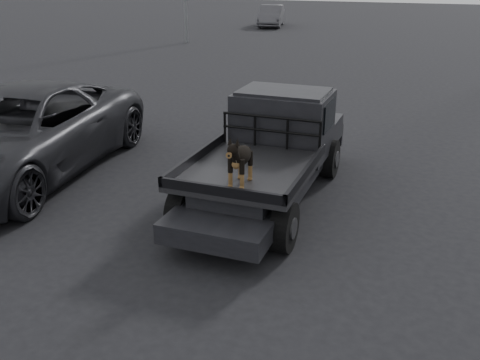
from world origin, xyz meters
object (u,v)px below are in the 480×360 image
at_px(parked_suv, 19,133).
at_px(distant_car_a, 271,16).
at_px(dog, 241,160).
at_px(flatbed_ute, 267,175).

xyz_separation_m(parked_suv, distant_car_a, (-3.96, 28.79, -0.16)).
xyz_separation_m(dog, parked_suv, (-5.04, 1.01, -0.43)).
xyz_separation_m(flatbed_ute, parked_suv, (-4.94, -0.58, 0.40)).
xyz_separation_m(flatbed_ute, distant_car_a, (-8.90, 28.21, 0.25)).
distance_m(flatbed_ute, distant_car_a, 29.58).
relative_size(dog, parked_suv, 0.12).
bearing_deg(parked_suv, distant_car_a, 91.43).
relative_size(flatbed_ute, distant_car_a, 1.26).
relative_size(dog, distant_car_a, 0.17).
relative_size(flatbed_ute, dog, 7.30).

